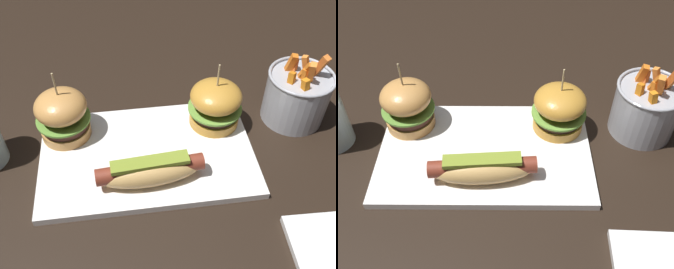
{
  "view_description": "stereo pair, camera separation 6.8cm",
  "coord_description": "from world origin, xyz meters",
  "views": [
    {
      "loc": [
        -0.03,
        -0.47,
        0.54
      ],
      "look_at": [
        0.04,
        0.0,
        0.05
      ],
      "focal_mm": 41.8,
      "sensor_mm": 36.0,
      "label": 1
    },
    {
      "loc": [
        0.04,
        -0.48,
        0.54
      ],
      "look_at": [
        0.04,
        0.0,
        0.05
      ],
      "focal_mm": 41.8,
      "sensor_mm": 36.0,
      "label": 2
    }
  ],
  "objects": [
    {
      "name": "ground_plane",
      "position": [
        0.0,
        0.0,
        0.0
      ],
      "size": [
        3.0,
        3.0,
        0.0
      ],
      "primitive_type": "plane",
      "color": "black"
    },
    {
      "name": "platter_main",
      "position": [
        0.0,
        0.0,
        0.01
      ],
      "size": [
        0.38,
        0.24,
        0.01
      ],
      "primitive_type": "cube",
      "color": "white",
      "rests_on": "ground"
    },
    {
      "name": "hot_dog",
      "position": [
        0.0,
        -0.06,
        0.04
      ],
      "size": [
        0.18,
        0.07,
        0.05
      ],
      "color": "tan",
      "rests_on": "platter_main"
    },
    {
      "name": "slider_left",
      "position": [
        -0.14,
        0.07,
        0.06
      ],
      "size": [
        0.1,
        0.1,
        0.14
      ],
      "color": "#CB8D48",
      "rests_on": "platter_main"
    },
    {
      "name": "slider_right",
      "position": [
        0.14,
        0.06,
        0.06
      ],
      "size": [
        0.1,
        0.1,
        0.13
      ],
      "color": "gold",
      "rests_on": "platter_main"
    },
    {
      "name": "fries_bucket",
      "position": [
        0.3,
        0.07,
        0.05
      ],
      "size": [
        0.12,
        0.12,
        0.15
      ],
      "color": "#A8AAB2",
      "rests_on": "ground"
    }
  ]
}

